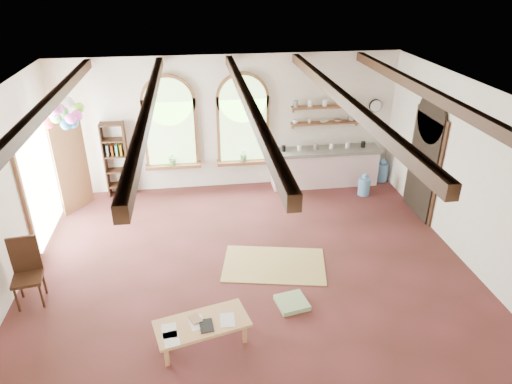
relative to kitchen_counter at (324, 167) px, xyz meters
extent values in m
plane|color=#5C2627|center=(-2.30, -3.20, -0.48)|extent=(8.00, 8.00, 0.00)
cube|color=brown|center=(-3.70, 0.24, 0.97)|extent=(1.24, 0.08, 1.64)
cylinder|color=brown|center=(-3.70, 0.24, 1.72)|extent=(1.24, 0.08, 1.24)
cube|color=#8DB86E|center=(-3.70, 0.20, 0.97)|extent=(1.10, 0.04, 1.50)
cube|color=brown|center=(-3.70, 0.15, 0.18)|extent=(1.30, 0.28, 0.08)
cube|color=brown|center=(-2.00, 0.24, 0.97)|extent=(1.24, 0.08, 1.64)
cylinder|color=brown|center=(-2.00, 0.24, 1.72)|extent=(1.24, 0.08, 1.24)
cube|color=#8DB86E|center=(-2.00, 0.20, 0.97)|extent=(1.10, 0.04, 1.50)
cube|color=brown|center=(-2.00, 0.15, 0.18)|extent=(1.30, 0.28, 0.08)
cube|color=brown|center=(-6.25, -1.40, 0.67)|extent=(0.10, 1.90, 2.50)
cube|color=black|center=(1.65, -1.70, 0.62)|extent=(0.10, 1.30, 2.40)
cube|color=beige|center=(0.00, 0.00, -0.05)|extent=(2.60, 0.55, 0.86)
cube|color=gray|center=(0.00, 0.00, 0.42)|extent=(2.68, 0.62, 0.08)
cube|color=brown|center=(0.00, 0.18, 1.07)|extent=(1.70, 0.24, 0.04)
cube|color=brown|center=(0.00, 0.18, 1.47)|extent=(1.70, 0.24, 0.04)
cylinder|color=black|center=(1.25, 0.25, 1.42)|extent=(0.32, 0.04, 0.32)
cube|color=#372011|center=(-5.25, 0.12, 0.42)|extent=(0.03, 0.32, 1.80)
cube|color=#372011|center=(-4.75, 0.12, 0.42)|extent=(0.03, 0.32, 1.80)
cube|color=tan|center=(-3.21, -5.00, -0.12)|extent=(1.45, 0.92, 0.05)
cube|color=tan|center=(-3.71, -5.35, -0.31)|extent=(0.06, 0.06, 0.34)
cube|color=tan|center=(-2.60, -5.07, -0.31)|extent=(0.06, 0.06, 0.34)
cube|color=tan|center=(-3.82, -4.93, -0.31)|extent=(0.06, 0.06, 0.34)
cube|color=tan|center=(-2.70, -4.65, -0.31)|extent=(0.06, 0.06, 0.34)
cube|color=#372011|center=(-5.95, -3.71, 0.00)|extent=(0.51, 0.51, 0.05)
cube|color=#372011|center=(-5.98, -3.50, 0.33)|extent=(0.45, 0.11, 0.67)
cube|color=tan|center=(-1.84, -3.25, -0.47)|extent=(2.05, 1.50, 0.02)
cube|color=#83A270|center=(-1.74, -4.37, -0.43)|extent=(0.56, 0.56, 0.08)
cylinder|color=#588DBD|center=(0.80, -0.70, -0.26)|extent=(0.28, 0.28, 0.43)
sphere|color=#588DBD|center=(0.80, -0.70, 0.00)|extent=(0.15, 0.15, 0.15)
cylinder|color=#588DBD|center=(1.52, 0.00, -0.24)|extent=(0.31, 0.31, 0.47)
sphere|color=#588DBD|center=(1.52, 0.00, 0.05)|extent=(0.17, 0.17, 0.17)
cylinder|color=silver|center=(-5.68, -0.90, 2.30)|extent=(0.01, 0.01, 0.85)
sphere|color=teal|center=(-5.53, -0.96, 1.69)|extent=(0.22, 0.22, 0.22)
sphere|color=#FF54E1|center=(-5.44, -0.89, 1.81)|extent=(0.22, 0.22, 0.22)
sphere|color=#83E630|center=(-5.41, -0.75, 1.93)|extent=(0.22, 0.22, 0.22)
sphere|color=silver|center=(-5.59, -0.77, 2.05)|extent=(0.22, 0.22, 0.22)
sphere|color=yellow|center=(-5.64, -0.67, 1.69)|extent=(0.22, 0.22, 0.22)
sphere|color=#41984F|center=(-5.77, -0.60, 1.81)|extent=(0.22, 0.22, 0.22)
sphere|color=#D463A0|center=(-5.79, -0.78, 1.93)|extent=(0.22, 0.22, 0.22)
sphere|color=#2F94C7|center=(-5.90, -0.81, 2.05)|extent=(0.22, 0.22, 0.22)
sphere|color=red|center=(-5.99, -0.92, 1.69)|extent=(0.22, 0.22, 0.22)
sphere|color=#55F15F|center=(-5.82, -0.98, 1.81)|extent=(0.22, 0.22, 0.22)
sphere|color=#F8B7F0|center=(-5.82, -1.09, 1.93)|extent=(0.22, 0.22, 0.22)
sphere|color=#B14CA4|center=(-5.73, -1.21, 2.05)|extent=(0.22, 0.22, 0.22)
sphere|color=teal|center=(-5.63, -1.06, 1.69)|extent=(0.22, 0.22, 0.22)
sphere|color=#FF54E1|center=(-5.52, -1.08, 1.81)|extent=(0.22, 0.22, 0.22)
imported|color=olive|center=(-3.37, -4.95, -0.08)|extent=(0.23, 0.26, 0.02)
cube|color=black|center=(-3.15, -5.08, -0.09)|extent=(0.21, 0.29, 0.01)
imported|color=#598C4C|center=(-3.70, 0.12, 0.37)|extent=(0.27, 0.23, 0.30)
imported|color=#598C4C|center=(-2.00, 0.12, 0.37)|extent=(0.27, 0.23, 0.30)
imported|color=white|center=(-0.75, 0.18, 1.14)|extent=(0.12, 0.10, 0.10)
imported|color=beige|center=(-0.40, 0.18, 1.14)|extent=(0.10, 0.10, 0.09)
imported|color=beige|center=(-0.05, 0.18, 1.12)|extent=(0.22, 0.22, 0.05)
imported|color=#8C664C|center=(0.30, 0.18, 1.12)|extent=(0.20, 0.20, 0.06)
imported|color=slate|center=(0.65, 0.18, 1.19)|extent=(0.18, 0.18, 0.19)
camera|label=1|loc=(-3.13, -10.07, 4.53)|focal=32.00mm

